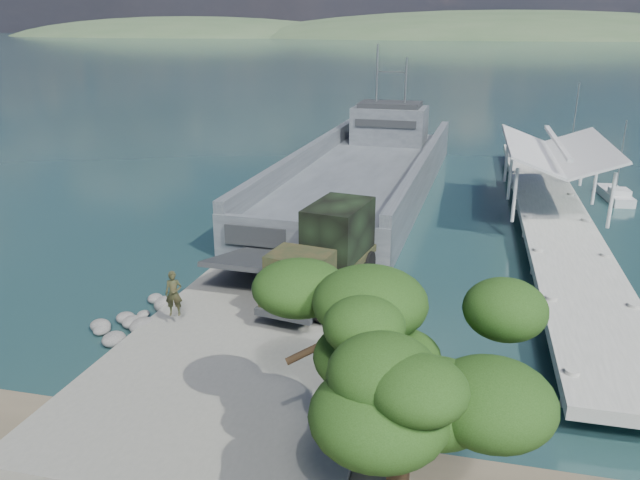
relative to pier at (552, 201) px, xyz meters
The scene contains 11 objects.
ground 22.89m from the pier, 124.71° to the right, with size 1400.00×1400.00×0.00m, color #1A3E40.
boat_ramp 23.70m from the pier, 123.33° to the right, with size 10.00×18.00×0.50m, color slate.
shoreline_rocks 26.55m from the pier, 136.42° to the right, with size 3.20×5.60×0.90m, color #50504E, non-canonical shape.
distant_headlands 542.50m from the pier, 86.09° to the left, with size 1000.00×240.00×48.00m, color #3C5535, non-canonical shape.
pier is the anchor object (origin of this frame).
landing_craft 14.04m from the pier, 157.18° to the left, with size 11.24×38.45×11.31m.
military_truck 18.36m from the pier, 128.18° to the right, with size 3.89×8.47×3.79m.
soldier 25.29m from the pier, 131.17° to the right, with size 0.69×0.45×1.89m, color black.
sailboat_near 9.19m from the pier, 54.24° to the left, with size 1.88×4.97×5.92m.
sailboat_far 21.50m from the pier, 79.09° to the left, with size 3.25×6.24×7.31m.
overhang_tree 28.35m from the pier, 104.56° to the right, with size 7.12×6.56×6.46m.
Camera 1 is at (7.39, -21.39, 12.18)m, focal length 35.00 mm.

